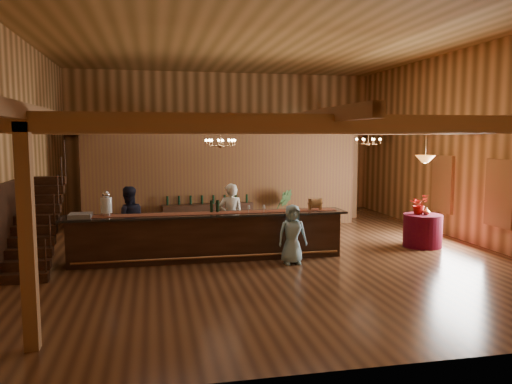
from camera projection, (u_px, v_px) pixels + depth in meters
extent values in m
plane|color=brown|center=(261.00, 249.00, 13.33)|extent=(14.00, 14.00, 0.00)
plane|color=#A8763C|center=(261.00, 38.00, 12.72)|extent=(14.00, 14.00, 0.00)
cube|color=tan|center=(224.00, 143.00, 19.84)|extent=(12.00, 0.10, 5.50)
cube|color=tan|center=(380.00, 157.00, 6.21)|extent=(12.00, 0.10, 5.50)
cube|color=tan|center=(14.00, 147.00, 11.82)|extent=(0.10, 14.00, 5.50)
cube|color=tan|center=(466.00, 145.00, 14.23)|extent=(0.10, 14.00, 5.50)
cube|color=#995A33|center=(337.00, 123.00, 7.62)|extent=(11.90, 0.20, 0.28)
cube|color=#995A33|center=(292.00, 127.00, 10.05)|extent=(11.90, 0.20, 0.28)
cube|color=#995A33|center=(265.00, 129.00, 12.49)|extent=(11.90, 0.20, 0.28)
cube|color=#995A33|center=(247.00, 130.00, 14.92)|extent=(11.90, 0.20, 0.28)
cube|color=#995A33|center=(234.00, 131.00, 17.35)|extent=(11.90, 0.20, 0.28)
cube|color=#995A33|center=(224.00, 131.00, 19.59)|extent=(11.90, 0.20, 0.28)
cube|color=#995A33|center=(79.00, 122.00, 12.05)|extent=(0.18, 13.90, 0.22)
cube|color=#995A33|center=(261.00, 123.00, 12.96)|extent=(0.18, 13.90, 0.22)
cube|color=#995A33|center=(419.00, 124.00, 13.86)|extent=(0.18, 13.90, 0.22)
cube|color=#995A33|center=(101.00, 179.00, 16.63)|extent=(0.20, 0.20, 3.20)
cube|color=#995A33|center=(354.00, 175.00, 18.44)|extent=(0.20, 0.20, 3.20)
cube|color=#995A33|center=(27.00, 238.00, 6.89)|extent=(0.20, 0.20, 3.20)
cube|color=brown|center=(224.00, 181.00, 16.46)|extent=(9.00, 0.18, 3.10)
cube|color=white|center=(500.00, 193.00, 12.80)|extent=(0.12, 1.05, 1.75)
cube|color=white|center=(443.00, 184.00, 15.33)|extent=(0.12, 1.05, 1.75)
cube|color=#3C2317|center=(23.00, 278.00, 10.27)|extent=(1.00, 0.28, 0.20)
cube|color=#3C2317|center=(26.00, 265.00, 10.52)|extent=(1.00, 0.28, 0.20)
cube|color=#3C2317|center=(29.00, 253.00, 10.77)|extent=(1.00, 0.28, 0.20)
cube|color=#3C2317|center=(31.00, 241.00, 11.02)|extent=(1.00, 0.28, 0.20)
cube|color=#3C2317|center=(34.00, 230.00, 11.28)|extent=(1.00, 0.28, 0.20)
cube|color=#3C2317|center=(36.00, 219.00, 11.53)|extent=(1.00, 0.28, 0.20)
cube|color=#3C2317|center=(38.00, 209.00, 11.78)|extent=(1.00, 0.28, 0.20)
cube|color=#3C2317|center=(41.00, 199.00, 12.03)|extent=(1.00, 0.28, 0.20)
cube|color=#3C2317|center=(43.00, 190.00, 12.28)|extent=(1.00, 0.28, 0.20)
cube|color=#3C2317|center=(45.00, 181.00, 12.53)|extent=(1.00, 0.28, 0.20)
cube|color=#3C2317|center=(256.00, 202.00, 18.82)|extent=(1.20, 0.60, 1.10)
cube|color=#A77945|center=(176.00, 205.00, 18.22)|extent=(1.00, 0.60, 1.00)
cube|color=#3C2317|center=(209.00, 238.00, 12.17)|extent=(6.54, 0.72, 1.09)
cube|color=black|center=(208.00, 215.00, 12.11)|extent=(6.86, 0.86, 0.05)
cube|color=maroon|center=(208.00, 213.00, 12.10)|extent=(6.43, 0.44, 0.01)
cylinder|color=#AD7A49|center=(211.00, 257.00, 11.79)|extent=(6.32, 0.06, 0.05)
cylinder|color=silver|center=(107.00, 214.00, 11.68)|extent=(0.18, 0.18, 0.08)
cylinder|color=silver|center=(106.00, 205.00, 11.65)|extent=(0.26, 0.26, 0.36)
sphere|color=silver|center=(106.00, 195.00, 11.63)|extent=(0.18, 0.18, 0.18)
cube|color=gray|center=(80.00, 216.00, 11.46)|extent=(0.50, 0.50, 0.10)
cube|color=#A77945|center=(310.00, 205.00, 12.55)|extent=(0.06, 0.06, 0.30)
cube|color=#A77945|center=(320.00, 204.00, 12.60)|extent=(0.06, 0.06, 0.30)
cylinder|color=#A77945|center=(315.00, 203.00, 12.57)|extent=(0.24, 0.24, 0.24)
cylinder|color=black|center=(211.00, 206.00, 12.23)|extent=(0.07, 0.07, 0.30)
cylinder|color=black|center=(217.00, 206.00, 12.26)|extent=(0.07, 0.07, 0.30)
cylinder|color=black|center=(218.00, 206.00, 12.27)|extent=(0.07, 0.07, 0.30)
cube|color=#3C2317|center=(208.00, 216.00, 16.19)|extent=(3.01, 0.89, 0.84)
cylinder|color=#430214|center=(423.00, 231.00, 13.61)|extent=(1.03, 1.03, 0.89)
cylinder|color=#AD7A49|center=(220.00, 138.00, 13.30)|extent=(0.02, 0.02, 0.45)
sphere|color=#AD7A49|center=(221.00, 146.00, 13.33)|extent=(0.12, 0.12, 0.12)
torus|color=#AD7A49|center=(221.00, 142.00, 13.31)|extent=(0.80, 0.80, 0.04)
cylinder|color=#AD7A49|center=(368.00, 137.00, 15.34)|extent=(0.02, 0.02, 0.43)
sphere|color=#AD7A49|center=(368.00, 144.00, 15.36)|extent=(0.12, 0.12, 0.12)
torus|color=#AD7A49|center=(368.00, 141.00, 15.35)|extent=(0.80, 0.80, 0.04)
cylinder|color=#AD7A49|center=(426.00, 144.00, 13.35)|extent=(0.02, 0.02, 0.80)
cone|color=orange|center=(425.00, 159.00, 13.40)|extent=(0.52, 0.52, 0.20)
imported|color=white|center=(231.00, 218.00, 13.00)|extent=(0.67, 0.45, 1.80)
imported|color=black|center=(128.00, 221.00, 12.59)|extent=(0.95, 0.79, 1.76)
imported|color=#8DC1D1|center=(292.00, 234.00, 11.76)|extent=(0.70, 0.46, 1.41)
imported|color=#2F4E25|center=(282.00, 208.00, 16.52)|extent=(0.75, 0.63, 1.28)
imported|color=#AB0F0B|center=(419.00, 204.00, 13.59)|extent=(0.60, 0.56, 0.54)
imported|color=#AD7A49|center=(427.00, 209.00, 13.47)|extent=(0.20, 0.20, 0.31)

